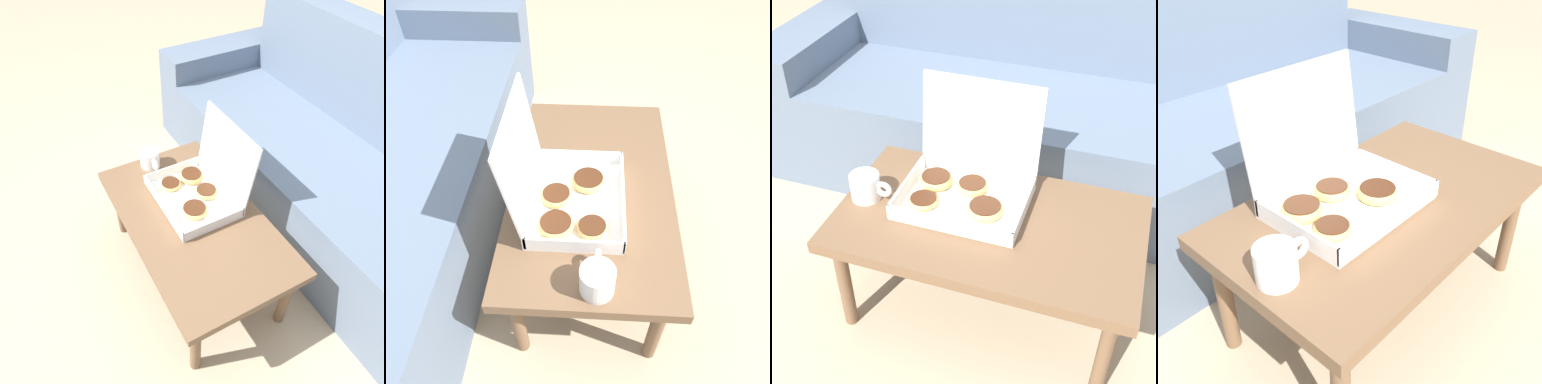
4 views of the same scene
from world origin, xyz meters
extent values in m
plane|color=tan|center=(0.00, 0.00, 0.00)|extent=(12.00, 12.00, 0.00)
cube|color=slate|center=(0.00, 0.66, 0.22)|extent=(1.92, 0.61, 0.44)
cube|color=slate|center=(0.00, 1.06, 0.47)|extent=(1.92, 0.20, 0.94)
cube|color=slate|center=(-1.08, 0.76, 0.30)|extent=(0.24, 0.81, 0.59)
cube|color=brown|center=(0.00, -0.05, 0.38)|extent=(0.94, 0.55, 0.04)
cylinder|color=brown|center=(-0.41, -0.26, 0.18)|extent=(0.04, 0.04, 0.36)
cylinder|color=brown|center=(0.41, -0.26, 0.18)|extent=(0.04, 0.04, 0.36)
cylinder|color=brown|center=(-0.41, 0.17, 0.18)|extent=(0.04, 0.04, 0.36)
cylinder|color=brown|center=(0.41, 0.17, 0.18)|extent=(0.04, 0.04, 0.36)
cube|color=white|center=(-0.10, 0.00, 0.40)|extent=(0.40, 0.30, 0.01)
cube|color=white|center=(-0.10, -0.15, 0.43)|extent=(0.40, 0.01, 0.05)
cube|color=white|center=(-0.10, 0.14, 0.43)|extent=(0.40, 0.01, 0.05)
cube|color=white|center=(-0.29, 0.00, 0.43)|extent=(0.01, 0.30, 0.05)
cube|color=white|center=(0.10, 0.00, 0.43)|extent=(0.01, 0.30, 0.05)
cube|color=white|center=(-0.10, 0.17, 0.60)|extent=(0.40, 0.05, 0.29)
torus|color=#E0B266|center=(-0.21, -0.05, 0.42)|extent=(0.09, 0.09, 0.03)
cylinder|color=#472614|center=(-0.21, -0.05, 0.43)|extent=(0.08, 0.08, 0.01)
torus|color=#E0B266|center=(-0.02, -0.03, 0.42)|extent=(0.11, 0.11, 0.03)
cylinder|color=#472614|center=(-0.02, -0.03, 0.43)|extent=(0.10, 0.10, 0.01)
torus|color=#E0B266|center=(-0.21, 0.06, 0.42)|extent=(0.11, 0.11, 0.04)
cylinder|color=#472614|center=(-0.21, 0.06, 0.43)|extent=(0.09, 0.09, 0.02)
torus|color=#E0B266|center=(-0.09, 0.07, 0.42)|extent=(0.10, 0.10, 0.03)
cylinder|color=#472614|center=(-0.09, 0.07, 0.43)|extent=(0.09, 0.09, 0.01)
cylinder|color=white|center=(-0.40, -0.07, 0.44)|extent=(0.10, 0.10, 0.09)
torus|color=white|center=(-0.34, -0.07, 0.45)|extent=(0.06, 0.02, 0.06)
camera|label=1|loc=(0.94, -0.56, 1.60)|focal=35.00mm
camera|label=2|loc=(-0.91, -0.05, 1.31)|focal=35.00mm
camera|label=3|loc=(0.33, -1.24, 1.48)|focal=50.00mm
camera|label=4|loc=(-0.83, -0.67, 1.08)|focal=42.00mm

